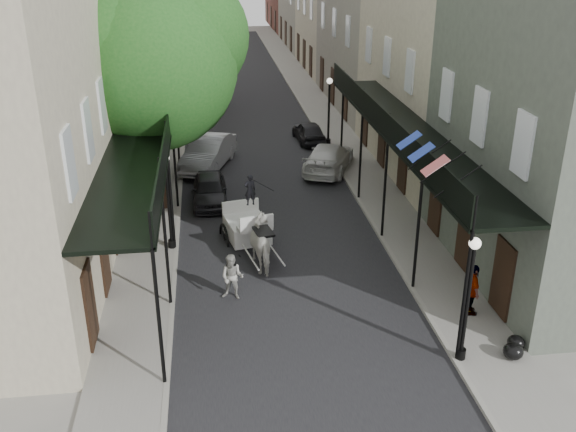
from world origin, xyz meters
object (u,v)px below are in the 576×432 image
object	(u,v)px
car_left_far	(206,94)
car_right_near	(328,157)
lamppost_right_near	(468,298)
car_left_near	(210,190)
horse	(265,244)
pedestrian_sidewalk_left	(148,132)
lamppost_left	(168,200)
car_left_mid	(208,153)
tree_near	(162,56)
tree_far	(174,27)
lamppost_right_far	(329,110)
car_right_far	(309,132)
pedestrian_sidewalk_right	(472,290)
carriage	(244,209)
pedestrian_walking	(232,277)

from	to	relation	value
car_left_far	car_right_near	bearing A→B (deg)	-92.72
lamppost_right_near	car_left_near	xyz separation A→B (m)	(-6.70, 12.50, -1.42)
horse	pedestrian_sidewalk_left	world-z (taller)	pedestrian_sidewalk_left
lamppost_left	car_left_mid	bearing A→B (deg)	80.78
tree_near	car_right_near	distance (m)	10.26
horse	car_right_near	bearing A→B (deg)	-124.84
horse	car_right_near	size ratio (longest dim) A/B	0.43
lamppost_left	car_left_far	size ratio (longest dim) A/B	0.86
horse	car_left_near	world-z (taller)	horse
tree_far	lamppost_right_near	size ratio (longest dim) A/B	2.32
lamppost_right_near	car_left_mid	xyz separation A→B (m)	(-6.70, 17.24, -1.26)
tree_near	lamppost_right_far	world-z (taller)	tree_near
lamppost_left	car_left_far	world-z (taller)	lamppost_left
car_right_far	pedestrian_sidewalk_left	bearing A→B (deg)	-2.43
pedestrian_sidewalk_right	car_left_near	size ratio (longest dim) A/B	0.46
tree_near	carriage	distance (m)	6.89
tree_far	pedestrian_sidewalk_left	size ratio (longest dim) A/B	5.02
lamppost_right_near	car_left_mid	bearing A→B (deg)	111.24
pedestrian_sidewalk_right	car_right_near	xyz separation A→B (m)	(-1.88, 13.83, -0.26)
tree_near	pedestrian_sidewalk_right	bearing A→B (deg)	-46.69
tree_near	lamppost_left	distance (m)	6.10
lamppost_right_far	car_right_far	distance (m)	2.00
pedestrian_walking	pedestrian_sidewalk_left	size ratio (longest dim) A/B	0.91
carriage	pedestrian_walking	size ratio (longest dim) A/B	1.86
lamppost_left	carriage	bearing A→B (deg)	18.82
lamppost_right_near	car_left_near	distance (m)	14.25
tree_far	car_left_near	world-z (taller)	tree_far
car_right_near	car_right_far	xyz separation A→B (m)	(-0.20, 5.00, -0.10)
car_right_near	car_left_far	bearing A→B (deg)	-46.85
carriage	car_right_near	world-z (taller)	carriage
tree_near	lamppost_left	xyz separation A→B (m)	(0.10, -4.18, -4.44)
car_left_far	car_right_far	bearing A→B (deg)	-84.71
lamppost_right_near	car_right_far	bearing A→B (deg)	92.56
car_left_near	car_right_near	world-z (taller)	car_right_near
lamppost_right_far	tree_far	bearing A→B (deg)	143.49
carriage	pedestrian_walking	bearing A→B (deg)	-110.07
car_right_far	tree_far	bearing A→B (deg)	-39.18
tree_far	pedestrian_sidewalk_right	world-z (taller)	tree_far
carriage	pedestrian_sidewalk_left	size ratio (longest dim) A/B	1.70
carriage	car_left_near	bearing A→B (deg)	98.07
pedestrian_sidewalk_right	car_left_near	xyz separation A→B (m)	(-7.84, 10.33, -0.33)
tree_far	pedestrian_sidewalk_left	bearing A→B (deg)	-105.90
tree_far	pedestrian_sidewalk_right	xyz separation A→B (m)	(9.48, -24.01, -4.88)
lamppost_right_near	car_left_far	world-z (taller)	lamppost_right_near
car_left_near	car_left_far	world-z (taller)	car_left_near
pedestrian_sidewalk_left	pedestrian_sidewalk_right	distance (m)	21.59
lamppost_left	carriage	world-z (taller)	lamppost_left
lamppost_right_near	car_left_mid	size ratio (longest dim) A/B	0.77
lamppost_right_far	pedestrian_sidewalk_left	xyz separation A→B (m)	(-9.90, 0.72, -1.07)
lamppost_left	car_left_near	distance (m)	4.95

